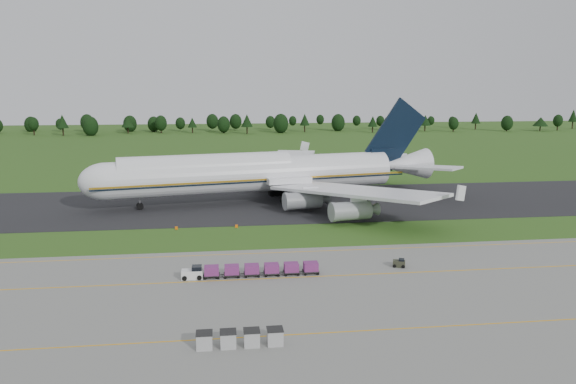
{
  "coord_description": "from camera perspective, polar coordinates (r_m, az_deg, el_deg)",
  "views": [
    {
      "loc": [
        -9.64,
        -95.59,
        26.31
      ],
      "look_at": [
        2.65,
        2.0,
        7.56
      ],
      "focal_mm": 35.0,
      "sensor_mm": 36.0,
      "label": 1
    }
  ],
  "objects": [
    {
      "name": "tree_line",
      "position": [
        315.97,
        -6.43,
        7.01
      ],
      "size": [
        524.52,
        23.69,
        11.83
      ],
      "color": "black",
      "rests_on": "ground"
    },
    {
      "name": "ground",
      "position": [
        99.61,
        -1.37,
        -4.53
      ],
      "size": [
        600.0,
        600.0,
        0.0
      ],
      "primitive_type": "plane",
      "color": "#2B5118",
      "rests_on": "ground"
    },
    {
      "name": "taxiway",
      "position": [
        126.72,
        -2.66,
        -1.18
      ],
      "size": [
        300.0,
        40.0,
        0.08
      ],
      "primitive_type": "cube",
      "color": "black",
      "rests_on": "ground"
    },
    {
      "name": "edge_markers",
      "position": [
        105.82,
        -8.26,
        -3.57
      ],
      "size": [
        11.61,
        0.3,
        0.6
      ],
      "color": "orange",
      "rests_on": "ground"
    },
    {
      "name": "baggage_train",
      "position": [
        79.21,
        -3.96,
        -7.89
      ],
      "size": [
        19.17,
        1.74,
        1.67
      ],
      "color": "silver",
      "rests_on": "apron"
    },
    {
      "name": "apron",
      "position": [
        67.66,
        1.62,
        -12.07
      ],
      "size": [
        300.0,
        52.0,
        0.06
      ],
      "primitive_type": "cube",
      "color": "slate",
      "rests_on": "ground"
    },
    {
      "name": "uld_row",
      "position": [
        59.38,
        -4.9,
        -14.59
      ],
      "size": [
        8.89,
        1.69,
        1.67
      ],
      "color": "#A8A8A8",
      "rests_on": "apron"
    },
    {
      "name": "apron_markings",
      "position": [
        74.09,
        0.78,
        -9.96
      ],
      "size": [
        300.0,
        30.2,
        0.01
      ],
      "color": "orange",
      "rests_on": "apron"
    },
    {
      "name": "utility_cart",
      "position": [
        84.61,
        11.21,
        -7.16
      ],
      "size": [
        2.01,
        1.58,
        0.97
      ],
      "color": "#2D2F21",
      "rests_on": "apron"
    },
    {
      "name": "aircraft",
      "position": [
        128.04,
        -2.75,
        1.96
      ],
      "size": [
        83.71,
        79.85,
        23.42
      ],
      "color": "white",
      "rests_on": "ground"
    }
  ]
}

